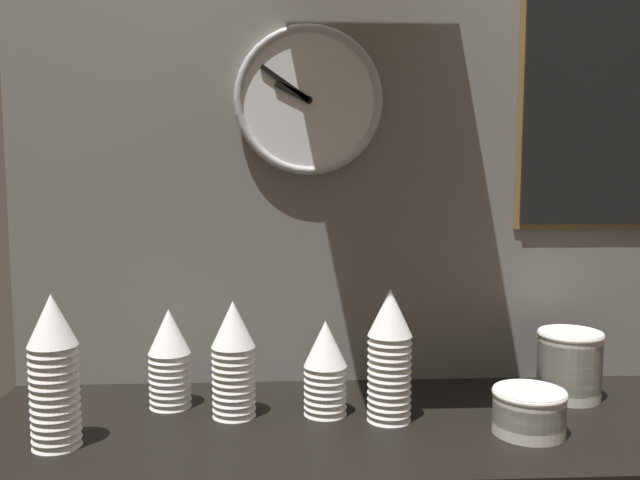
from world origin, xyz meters
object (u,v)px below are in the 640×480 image
cup_stack_far_left (54,371)px  wall_clock (309,100)px  cup_stack_center (325,368)px  bowl_stack_far_right (569,363)px  menu_board (594,107)px  cup_stack_left (170,358)px  cup_stack_center_left (233,359)px  cup_stack_center_right (390,355)px  bowl_stack_right (529,409)px

cup_stack_far_left → wall_clock: size_ratio=0.84×
cup_stack_center → bowl_stack_far_right: cup_stack_center is taller
cup_stack_center → menu_board: bearing=18.1°
bowl_stack_far_right → wall_clock: 0.83m
cup_stack_left → bowl_stack_far_right: bearing=0.5°
cup_stack_center_left → cup_stack_center_right: 0.32m
cup_stack_far_left → bowl_stack_far_right: cup_stack_far_left is taller
cup_stack_far_left → bowl_stack_far_right: 1.08m
menu_board → cup_stack_center_left: bearing=-165.7°
cup_stack_far_left → cup_stack_center: size_ratio=1.44×
cup_stack_center → bowl_stack_right: (0.39, -0.12, -0.05)m
cup_stack_center_left → bowl_stack_right: bearing=-11.8°
cup_stack_center → cup_stack_center_left: bearing=-179.6°
cup_stack_left → bowl_stack_right: 0.75m
cup_stack_center_left → cup_stack_center: 0.19m
cup_stack_center_right → menu_board: bearing=26.0°
cup_stack_far_left → cup_stack_left: cup_stack_far_left is taller
menu_board → wall_clock: bearing=-179.2°
cup_stack_left → bowl_stack_far_right: cup_stack_left is taller
cup_stack_center_right → wall_clock: 0.60m
bowl_stack_right → menu_board: menu_board is taller
cup_stack_left → bowl_stack_far_right: 0.88m
cup_stack_center → bowl_stack_far_right: (0.55, 0.07, -0.02)m
cup_stack_far_left → menu_board: size_ratio=0.50×
cup_stack_left → menu_board: menu_board is taller
wall_clock → menu_board: 0.67m
bowl_stack_far_right → wall_clock: (-0.58, 0.13, 0.59)m
bowl_stack_right → bowl_stack_far_right: bowl_stack_far_right is taller
cup_stack_center_right → cup_stack_left: cup_stack_center_right is taller
cup_stack_left → bowl_stack_far_right: size_ratio=1.40×
cup_stack_far_left → cup_stack_center_left: bearing=23.2°
cup_stack_center_right → cup_stack_center_left: bearing=173.0°
cup_stack_center_left → cup_stack_center_right: bearing=-7.0°
cup_stack_left → bowl_stack_far_right: (0.88, 0.01, -0.03)m
bowl_stack_right → bowl_stack_far_right: (0.16, 0.19, 0.03)m
cup_stack_left → cup_stack_center_right: bearing=-12.5°
cup_stack_center_left → cup_stack_center_right: (0.32, -0.04, 0.01)m
bowl_stack_right → cup_stack_center: bearing=162.5°
cup_stack_center_left → bowl_stack_right: cup_stack_center_left is taller
cup_stack_far_left → bowl_stack_right: (0.90, 0.01, -0.10)m
cup_stack_far_left → bowl_stack_far_right: (1.06, 0.21, -0.06)m
cup_stack_far_left → wall_clock: (0.48, 0.34, 0.52)m
cup_stack_center_left → wall_clock: size_ratio=0.71×
wall_clock → cup_stack_center: bearing=-82.4°
wall_clock → bowl_stack_far_right: bearing=-12.9°
wall_clock → menu_board: menu_board is taller
bowl_stack_far_right → bowl_stack_right: bearing=-129.8°
cup_stack_far_left → bowl_stack_far_right: bearing=11.1°
cup_stack_center → wall_clock: (-0.03, 0.20, 0.57)m
cup_stack_left → wall_clock: wall_clock is taller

